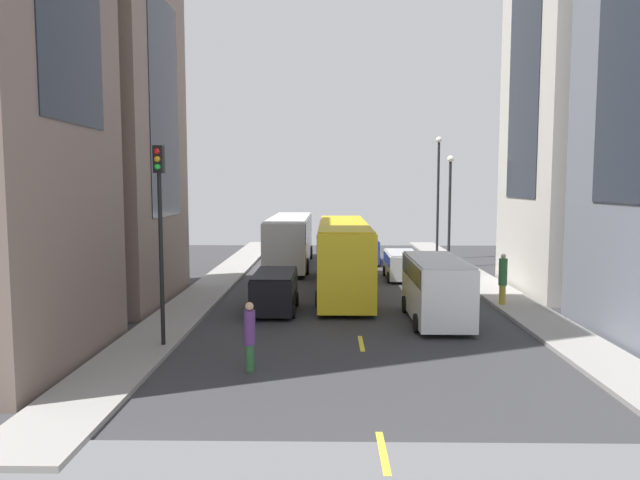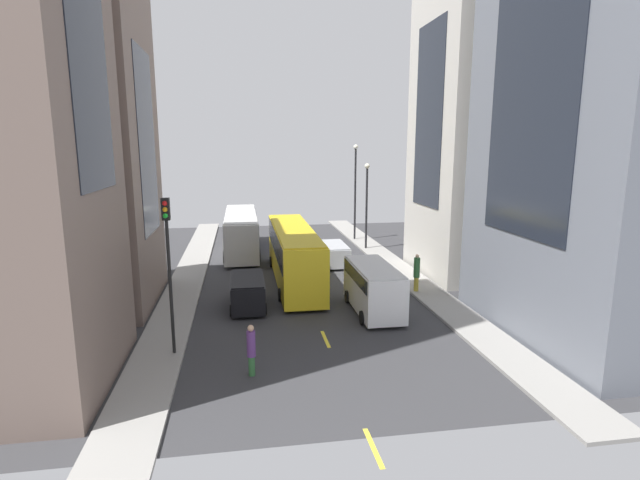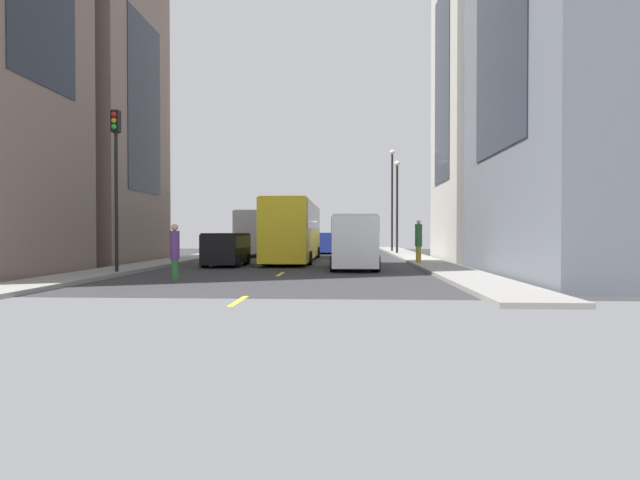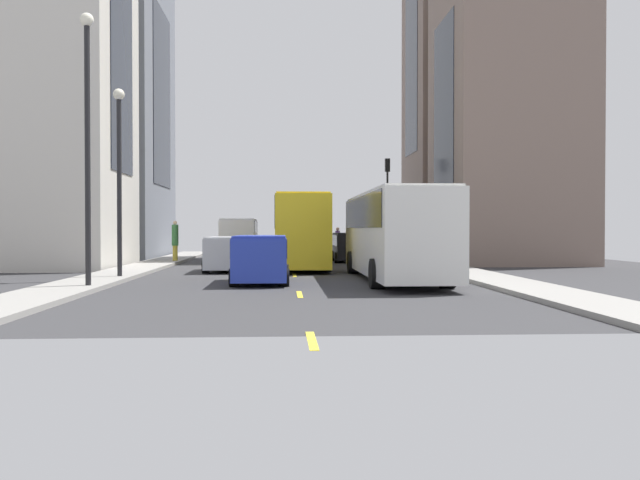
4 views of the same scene
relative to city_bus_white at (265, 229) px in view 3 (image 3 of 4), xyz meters
name	(u,v)px [view 3 (image 3 of 4)]	position (x,y,z in m)	size (l,w,h in m)	color
ground_plane	(304,259)	(3.78, -6.96, -2.01)	(41.01, 41.01, 0.00)	#333335
sidewalk_west	(195,257)	(-3.63, -6.96, -1.93)	(2.18, 44.00, 0.15)	gray
sidewalk_east	(416,258)	(11.19, -6.96, -1.93)	(2.18, 44.00, 0.15)	gray
lane_stripe_0	(239,301)	(3.78, -27.96, -2.00)	(0.16, 2.00, 0.01)	yellow
lane_stripe_1	(280,274)	(3.78, -19.56, -2.00)	(0.16, 2.00, 0.01)	yellow
lane_stripe_2	(299,262)	(3.78, -11.16, -2.00)	(0.16, 2.00, 0.01)	yellow
lane_stripe_3	(309,256)	(3.78, -2.76, -2.00)	(0.16, 2.00, 0.01)	yellow
lane_stripe_4	(315,251)	(3.78, 5.64, -2.00)	(0.16, 2.00, 0.01)	yellow
lane_stripe_5	(320,249)	(3.78, 14.04, -2.00)	(0.16, 2.00, 0.01)	yellow
building_west_1	(81,107)	(-8.64, -12.33, 6.99)	(7.52, 8.42, 18.00)	#7A665B
building_east_1	(522,85)	(17.32, -9.18, 8.75)	(9.77, 8.33, 21.53)	beige
city_bus_white	(265,229)	(0.00, 0.00, 0.00)	(2.80, 12.18, 3.35)	silver
streetcar_yellow	(295,227)	(3.39, -9.46, 0.12)	(2.70, 13.24, 3.59)	yellow
delivery_van_white	(354,238)	(6.97, -16.25, -0.50)	(2.25, 5.63, 2.58)	white
car_silver_0	(350,244)	(6.89, -5.52, -1.06)	(1.92, 4.05, 1.61)	#B7BABF
car_black_1	(227,247)	(0.29, -14.43, -0.99)	(1.93, 4.12, 1.73)	black
car_blue_2	(328,241)	(5.09, 1.38, -0.99)	(2.06, 4.27, 1.74)	#2338AD
pedestrian_crossing_mid	(175,250)	(0.31, -22.65, -0.89)	(0.34, 0.34, 2.08)	#336B38
pedestrian_waiting_curb	(419,240)	(10.47, -13.37, -0.64)	(0.38, 0.38, 2.29)	gold
traffic_light_near_corner	(116,161)	(-2.94, -20.33, 2.71)	(0.32, 0.44, 6.65)	black
streetlamp_near	(397,197)	(10.60, -0.62, 2.57)	(0.44, 0.44, 7.25)	black
streetlamp_far	(392,191)	(10.60, 3.65, 3.39)	(0.44, 0.44, 8.81)	black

